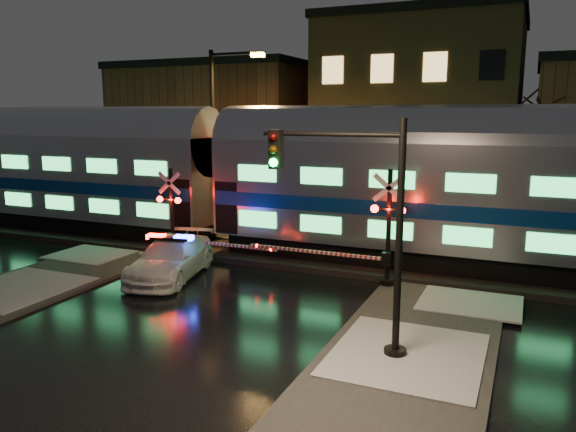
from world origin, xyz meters
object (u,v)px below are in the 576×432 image
object	(u,v)px
police_car	(171,258)
crossing_signal_left	(179,225)
crossing_signal_right	(377,239)
traffic_light	(361,233)
streetlight	(218,127)

from	to	relation	value
police_car	crossing_signal_left	world-z (taller)	crossing_signal_left
crossing_signal_right	traffic_light	world-z (taller)	traffic_light
police_car	streetlight	distance (m)	10.03
crossing_signal_right	traffic_light	bearing A→B (deg)	-79.68
crossing_signal_right	traffic_light	distance (m)	5.73
crossing_signal_left	streetlight	world-z (taller)	streetlight
crossing_signal_right	traffic_light	size ratio (longest dim) A/B	0.99
streetlight	traffic_light	bearing A→B (deg)	-47.81
police_car	streetlight	world-z (taller)	streetlight
crossing_signal_left	traffic_light	xyz separation A→B (m)	(8.96, -5.46, 1.52)
crossing_signal_left	traffic_light	world-z (taller)	traffic_light
streetlight	crossing_signal_left	bearing A→B (deg)	-72.89
crossing_signal_right	streetlight	bearing A→B (deg)	146.27
crossing_signal_right	streetlight	distance (m)	12.55
police_car	streetlight	bearing A→B (deg)	96.72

